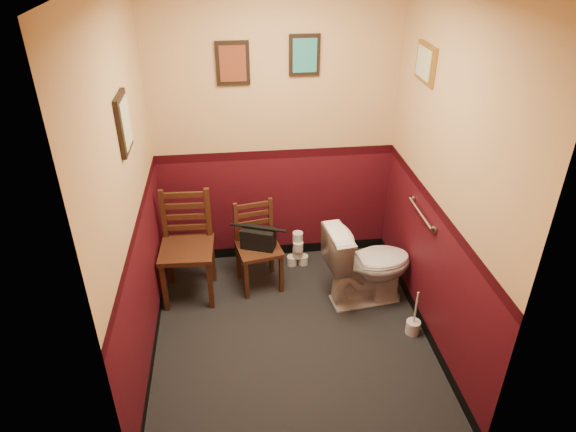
{
  "coord_description": "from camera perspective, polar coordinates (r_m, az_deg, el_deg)",
  "views": [
    {
      "loc": [
        -0.4,
        -3.14,
        2.99
      ],
      "look_at": [
        0.0,
        0.25,
        1.0
      ],
      "focal_mm": 32.0,
      "sensor_mm": 36.0,
      "label": 1
    }
  ],
  "objects": [
    {
      "name": "framed_print_back_b",
      "position": [
        4.48,
        1.85,
        17.44
      ],
      "size": [
        0.26,
        0.04,
        0.34
      ],
      "color": "black",
      "rests_on": "wall_back"
    },
    {
      "name": "framed_print_left",
      "position": [
        3.5,
        -17.78,
        9.79
      ],
      "size": [
        0.04,
        0.3,
        0.38
      ],
      "color": "black",
      "rests_on": "wall_left"
    },
    {
      "name": "chair_left",
      "position": [
        4.6,
        -11.14,
        -3.38
      ],
      "size": [
        0.47,
        0.47,
        0.98
      ],
      "rotation": [
        0.0,
        0.0,
        -0.04
      ],
      "color": "#532B19",
      "rests_on": "floor"
    },
    {
      "name": "toilet_brush",
      "position": [
        4.46,
        13.72,
        -11.81
      ],
      "size": [
        0.12,
        0.12,
        0.42
      ],
      "color": "silver",
      "rests_on": "floor"
    },
    {
      "name": "wall_front",
      "position": [
        2.57,
        3.87,
        -9.43
      ],
      "size": [
        2.2,
        0.0,
        2.7
      ],
      "primitive_type": "cube",
      "rotation": [
        -1.57,
        0.0,
        0.0
      ],
      "color": "#440C15",
      "rests_on": "ground"
    },
    {
      "name": "handbag",
      "position": [
        4.59,
        -3.31,
        -2.46
      ],
      "size": [
        0.33,
        0.24,
        0.22
      ],
      "rotation": [
        0.0,
        0.0,
        -0.36
      ],
      "color": "black",
      "rests_on": "chair_right"
    },
    {
      "name": "grab_bar",
      "position": [
        4.22,
        14.56,
        0.28
      ],
      "size": [
        0.05,
        0.56,
        0.06
      ],
      "color": "silver",
      "rests_on": "wall_right"
    },
    {
      "name": "wall_back",
      "position": [
        4.66,
        -1.4,
        9.6
      ],
      "size": [
        2.2,
        0.0,
        2.7
      ],
      "primitive_type": "cube",
      "rotation": [
        1.57,
        0.0,
        0.0
      ],
      "color": "#440C15",
      "rests_on": "ground"
    },
    {
      "name": "framed_print_right",
      "position": [
        4.13,
        15.04,
        16.1
      ],
      "size": [
        0.04,
        0.34,
        0.28
      ],
      "color": "olive",
      "rests_on": "wall_right"
    },
    {
      "name": "tp_stack",
      "position": [
        5.05,
        1.09,
        -3.94
      ],
      "size": [
        0.21,
        0.13,
        0.37
      ],
      "color": "silver",
      "rests_on": "floor"
    },
    {
      "name": "toilet",
      "position": [
        4.54,
        8.88,
        -5.33
      ],
      "size": [
        0.82,
        0.53,
        0.75
      ],
      "primitive_type": "imported",
      "rotation": [
        0.0,
        0.0,
        1.7
      ],
      "color": "white",
      "rests_on": "floor"
    },
    {
      "name": "chair_right",
      "position": [
        4.68,
        -3.39,
        -3.38
      ],
      "size": [
        0.44,
        0.44,
        0.81
      ],
      "rotation": [
        0.0,
        0.0,
        0.19
      ],
      "color": "#532B19",
      "rests_on": "floor"
    },
    {
      "name": "wall_right",
      "position": [
        3.85,
        16.97,
        3.62
      ],
      "size": [
        0.0,
        2.4,
        2.7
      ],
      "primitive_type": "cube",
      "rotation": [
        1.57,
        0.0,
        -1.57
      ],
      "color": "#440C15",
      "rests_on": "ground"
    },
    {
      "name": "floor",
      "position": [
        4.36,
        0.4,
        -13.12
      ],
      "size": [
        2.2,
        2.4,
        0.0
      ],
      "primitive_type": "cube",
      "color": "black",
      "rests_on": "ground"
    },
    {
      "name": "wall_left",
      "position": [
        3.61,
        -17.12,
        1.78
      ],
      "size": [
        0.0,
        2.4,
        2.7
      ],
      "primitive_type": "cube",
      "rotation": [
        1.57,
        0.0,
        1.57
      ],
      "color": "#440C15",
      "rests_on": "ground"
    },
    {
      "name": "framed_print_back_a",
      "position": [
        4.45,
        -6.16,
        16.52
      ],
      "size": [
        0.28,
        0.04,
        0.36
      ],
      "color": "black",
      "rests_on": "wall_back"
    }
  ]
}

